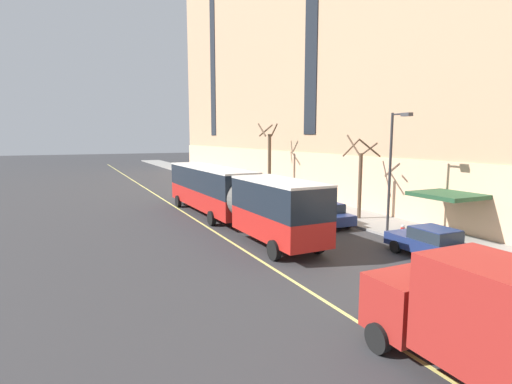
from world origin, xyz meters
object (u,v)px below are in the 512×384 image
object	(u,v)px
street_lamp	(393,161)
parked_car_black_2	(207,179)
street_tree_mid_block	(360,176)
city_bus	(229,193)
street_tree_far_uptown	(269,159)
parked_car_navy_0	(325,213)
fire_hydrant	(403,231)
parked_car_green_1	(258,194)
parked_car_black_6	(229,185)
parked_car_navy_4	(431,243)

from	to	relation	value
street_lamp	parked_car_black_2	bearing A→B (deg)	93.83
street_tree_mid_block	city_bus	bearing A→B (deg)	161.93
parked_car_black_2	street_tree_far_uptown	xyz separation A→B (m)	(3.09, -10.74, 2.95)
parked_car_navy_0	street_tree_far_uptown	distance (m)	14.80
city_bus	fire_hydrant	world-z (taller)	city_bus
street_lamp	fire_hydrant	size ratio (longest dim) A/B	9.99
parked_car_black_2	fire_hydrant	world-z (taller)	parked_car_black_2
street_lamp	fire_hydrant	world-z (taller)	street_lamp
parked_car_green_1	street_lamp	bearing A→B (deg)	-82.51
street_tree_far_uptown	parked_car_green_1	bearing A→B (deg)	-128.73
parked_car_black_6	street_tree_far_uptown	distance (m)	5.49
parked_car_navy_0	parked_car_green_1	size ratio (longest dim) A/B	1.03
street_tree_far_uptown	fire_hydrant	distance (m)	19.69
parked_car_black_6	street_tree_mid_block	size ratio (longest dim) A/B	0.72
street_tree_mid_block	parked_car_black_6	bearing A→B (deg)	99.65
parked_car_navy_0	parked_car_black_6	xyz separation A→B (m)	(0.03, 17.74, -0.00)
street_tree_mid_block	street_tree_far_uptown	size ratio (longest dim) A/B	0.83
parked_car_navy_4	parked_car_black_6	distance (m)	26.31
street_tree_far_uptown	fire_hydrant	size ratio (longest dim) A/B	9.94
parked_car_green_1	parked_car_black_2	xyz separation A→B (m)	(-0.04, 14.54, -0.00)
parked_car_green_1	street_tree_mid_block	bearing A→B (deg)	-73.34
street_tree_far_uptown	street_lamp	xyz separation A→B (m)	(-1.15, -18.28, 0.81)
city_bus	parked_car_black_2	distance (m)	22.65
city_bus	street_lamp	size ratio (longest dim) A/B	2.79
parked_car_navy_4	city_bus	bearing A→B (deg)	117.42
parked_car_black_2	street_lamp	xyz separation A→B (m)	(1.95, -29.02, 3.75)
parked_car_green_1	parked_car_black_2	bearing A→B (deg)	90.17
parked_car_black_6	fire_hydrant	world-z (taller)	parked_car_black_6
street_tree_far_uptown	city_bus	bearing A→B (deg)	-128.45
city_bus	parked_car_navy_4	bearing A→B (deg)	-62.58
parked_car_navy_0	parked_car_black_6	world-z (taller)	same
parked_car_green_1	street_tree_far_uptown	world-z (taller)	street_tree_far_uptown
parked_car_green_1	parked_car_black_6	size ratio (longest dim) A/B	1.11
parked_car_green_1	parked_car_black_2	distance (m)	14.54
street_tree_mid_block	street_lamp	world-z (taller)	street_lamp
parked_car_green_1	street_tree_far_uptown	xyz separation A→B (m)	(3.05, 3.80, 2.95)
parked_car_black_6	parked_car_black_2	bearing A→B (deg)	90.87
parked_car_navy_4	fire_hydrant	world-z (taller)	parked_car_navy_4
parked_car_navy_4	street_tree_mid_block	bearing A→B (deg)	72.16
city_bus	parked_car_navy_0	xyz separation A→B (m)	(5.82, -3.06, -1.35)
parked_car_green_1	parked_car_black_6	xyz separation A→B (m)	(0.07, 7.35, -0.00)
parked_car_navy_0	parked_car_green_1	distance (m)	10.39
city_bus	street_tree_far_uptown	size ratio (longest dim) A/B	2.80
street_lamp	street_tree_mid_block	bearing A→B (deg)	74.88
parked_car_black_6	street_tree_mid_block	world-z (taller)	street_tree_mid_block
parked_car_navy_4	parked_car_navy_0	bearing A→B (deg)	91.38
city_bus	parked_car_black_2	world-z (taller)	city_bus
city_bus	parked_car_navy_0	bearing A→B (deg)	-27.74
city_bus	parked_car_navy_4	world-z (taller)	city_bus
parked_car_black_6	street_tree_far_uptown	xyz separation A→B (m)	(2.98, -3.55, 2.95)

